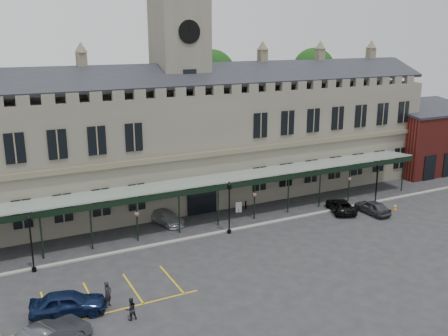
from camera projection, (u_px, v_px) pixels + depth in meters
name	position (u px, v px, depth m)	size (l,w,h in m)	color
ground	(257.00, 254.00, 41.69)	(140.00, 140.00, 0.00)	#262628
station_building	(182.00, 143.00, 53.69)	(60.00, 10.36, 17.30)	#5D5A4E
clock_tower	(180.00, 80.00, 52.05)	(5.60, 5.60, 24.80)	#5D5A4E
canopy	(217.00, 201.00, 47.48)	(50.00, 4.10, 4.30)	#8C9E93
brick_annex	(426.00, 139.00, 66.77)	(12.40, 8.36, 9.23)	maroon
kerb	(226.00, 231.00, 46.40)	(60.00, 0.40, 0.12)	gray
parking_markings	(93.00, 301.00, 34.22)	(16.00, 6.00, 0.01)	gold
tree_behind_mid	(212.00, 75.00, 63.40)	(6.00, 6.00, 16.00)	#332314
tree_behind_right	(314.00, 71.00, 70.46)	(6.00, 6.00, 16.00)	#332314
lamp_post_left	(31.00, 238.00, 37.85)	(0.45, 0.45, 4.74)	black
lamp_post_mid	(229.00, 203.00, 45.26)	(0.47, 0.47, 5.00)	black
lamp_post_right	(377.00, 180.00, 53.01)	(0.44, 0.44, 4.67)	black
traffic_cone	(395.00, 207.00, 52.15)	(0.39, 0.39, 0.62)	#F46207
sign_board	(239.00, 207.00, 51.27)	(0.64, 0.19, 1.10)	black
bollard_left	(175.00, 219.00, 48.38)	(0.16, 0.16, 0.91)	black
bollard_right	(246.00, 205.00, 52.32)	(0.15, 0.15, 0.85)	black
car_left_a	(68.00, 303.00, 32.42)	(1.94, 4.82, 1.64)	#0C1839
car_taxi	(166.00, 217.00, 48.23)	(1.80, 4.43, 1.29)	#A4A6AB
car_van	(341.00, 206.00, 51.48)	(2.12, 4.59, 1.28)	black
car_right_a	(372.00, 207.00, 50.88)	(1.66, 4.12, 1.40)	#33353A
person_a	(108.00, 294.00, 33.35)	(0.66, 0.43, 1.82)	black
person_b	(131.00, 309.00, 31.84)	(0.74, 0.58, 1.52)	black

